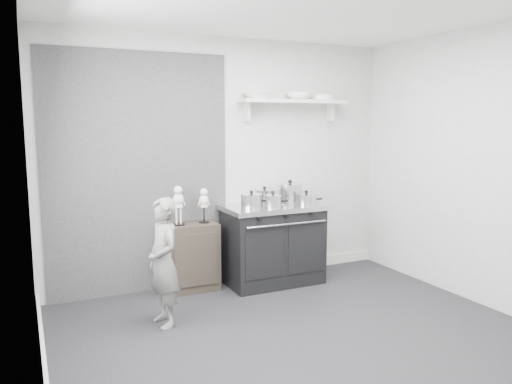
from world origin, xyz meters
TOP-DOWN VIEW (x-y plane):
  - ground at (0.00, 0.00)m, footprint 4.00×4.00m
  - room_shell at (-0.09, 0.15)m, footprint 4.02×3.62m
  - wall_shelf at (0.80, 1.68)m, footprint 1.30×0.26m
  - stove at (0.44, 1.48)m, footprint 1.10×0.69m
  - side_cabinet at (-0.46, 1.61)m, footprint 0.56×0.32m
  - child at (-0.97, 0.83)m, footprint 0.33×0.45m
  - pot_front_left at (0.14, 1.38)m, footprint 0.32×0.23m
  - pot_back_left at (0.41, 1.62)m, footprint 0.32×0.23m
  - pot_back_right at (0.70, 1.56)m, footprint 0.36×0.27m
  - pot_front_right at (0.77, 1.31)m, footprint 0.32×0.23m
  - pot_front_center at (0.36, 1.31)m, footprint 0.28×0.19m
  - skeleton_full at (-0.59, 1.61)m, footprint 0.13×0.09m
  - skeleton_torso at (-0.31, 1.61)m, footprint 0.12×0.08m
  - bowl_large at (0.34, 1.67)m, footprint 0.29×0.29m
  - bowl_small at (0.86, 1.67)m, footprint 0.26×0.26m
  - plate_stack at (1.19, 1.67)m, footprint 0.25×0.25m

SIDE VIEW (x-z plane):
  - ground at x=0.00m, z-range 0.00..0.00m
  - side_cabinet at x=-0.46m, z-range 0.00..0.72m
  - stove at x=0.44m, z-range 0.00..0.89m
  - child at x=-0.97m, z-range 0.00..1.14m
  - skeleton_torso at x=-0.31m, z-range 0.72..1.15m
  - pot_front_right at x=0.77m, z-range 0.87..1.03m
  - pot_front_center at x=0.36m, z-range 0.87..1.03m
  - pot_back_left at x=0.41m, z-range 0.87..1.05m
  - pot_front_left at x=0.14m, z-range 0.87..1.06m
  - skeleton_full at x=-0.59m, z-range 0.72..1.20m
  - pot_back_right at x=0.70m, z-range 0.86..1.12m
  - room_shell at x=-0.09m, z-range 0.28..2.99m
  - wall_shelf at x=0.80m, z-range 1.89..2.13m
  - plate_stack at x=1.19m, z-range 2.04..2.10m
  - bowl_large at x=0.34m, z-range 2.04..2.11m
  - bowl_small at x=0.86m, z-range 2.04..2.12m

